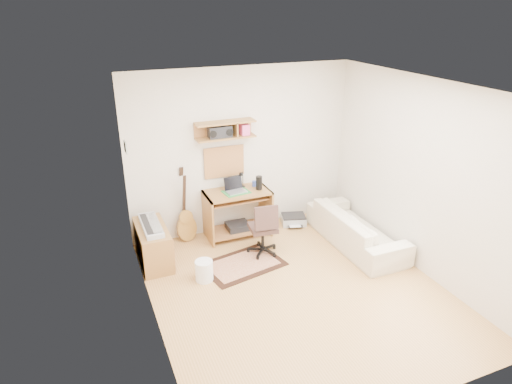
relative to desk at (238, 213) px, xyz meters
name	(u,v)px	position (x,y,z in m)	size (l,w,h in m)	color
floor	(298,291)	(0.19, -1.73, -0.38)	(3.60, 4.00, 0.01)	tan
ceiling	(306,87)	(0.19, -1.73, 2.23)	(3.60, 4.00, 0.01)	white
back_wall	(242,151)	(0.19, 0.28, 0.93)	(3.60, 0.01, 2.60)	beige
left_wall	(148,225)	(-1.62, -1.73, 0.93)	(0.01, 4.00, 2.60)	beige
right_wall	(423,178)	(1.99, -1.73, 0.93)	(0.01, 4.00, 2.60)	beige
wall_shelf	(225,130)	(-0.11, 0.15, 1.32)	(0.90, 0.25, 0.26)	#9E6E38
cork_board	(224,162)	(-0.11, 0.25, 0.79)	(0.64, 0.03, 0.49)	tan
wall_photo	(126,147)	(-1.60, -0.23, 1.34)	(0.02, 0.20, 0.15)	#4C8CBF
desk	(238,213)	(0.00, 0.00, 0.00)	(1.00, 0.55, 0.75)	#9E6E38
laptop	(236,185)	(-0.02, -0.02, 0.49)	(0.30, 0.30, 0.23)	silver
speaker	(259,183)	(0.34, -0.05, 0.48)	(0.10, 0.10, 0.22)	black
desk_lamp	(243,179)	(0.15, 0.14, 0.51)	(0.09, 0.09, 0.26)	black
pencil_cup	(254,184)	(0.32, 0.10, 0.42)	(0.06, 0.06, 0.09)	#3851AA
boombox	(220,132)	(-0.20, 0.15, 1.30)	(0.34, 0.16, 0.18)	black
rug	(243,264)	(-0.25, -0.87, -0.37)	(1.10, 0.74, 0.01)	#CDB189
task_chair	(263,228)	(0.14, -0.68, 0.05)	(0.43, 0.43, 0.84)	#3A2722
cabinet	(153,245)	(-1.39, -0.31, -0.10)	(0.40, 0.90, 0.55)	#9E6E38
music_keyboard	(151,225)	(-1.39, -0.31, 0.21)	(0.24, 0.76, 0.07)	#B2B5BA
guitar	(185,206)	(-0.79, 0.13, 0.22)	(0.32, 0.20, 1.18)	#B78438
waste_basket	(204,271)	(-0.86, -1.03, -0.23)	(0.24, 0.24, 0.29)	white
printer	(293,219)	(1.00, 0.00, -0.29)	(0.39, 0.31, 0.15)	#A5A8AA
sofa	(357,223)	(1.57, -0.97, -0.02)	(1.84, 0.54, 0.72)	beige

